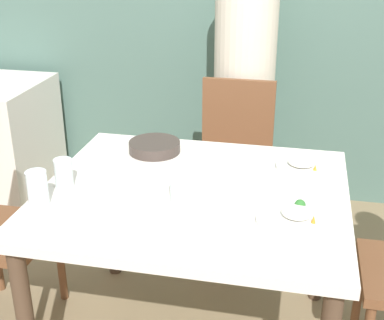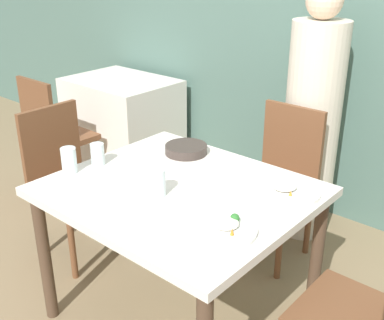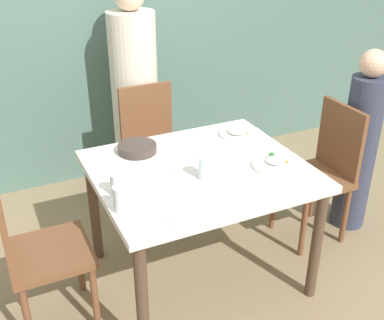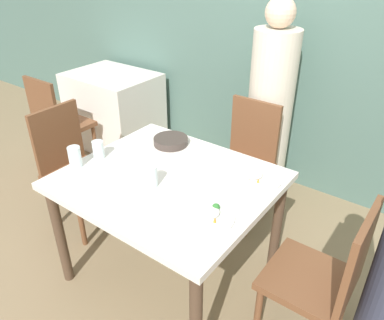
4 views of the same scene
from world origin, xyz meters
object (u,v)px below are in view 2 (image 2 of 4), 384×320
(chair_child_spot, at_px, (372,315))
(glass_water_tall, at_px, (157,183))
(person_adult, at_px, (311,126))
(chair_adult_spot, at_px, (280,178))
(plate_rice_adult, at_px, (224,228))
(bowl_curry, at_px, (186,149))

(chair_child_spot, relative_size, glass_water_tall, 7.44)
(person_adult, bearing_deg, chair_child_spot, -52.26)
(glass_water_tall, bearing_deg, person_adult, 87.19)
(chair_adult_spot, bearing_deg, plate_rice_adult, -71.19)
(chair_adult_spot, xyz_separation_m, glass_water_tall, (-0.06, -0.94, 0.30))
(person_adult, xyz_separation_m, bowl_curry, (-0.28, -0.84, 0.04))
(bowl_curry, xyz_separation_m, glass_water_tall, (0.22, -0.43, 0.04))
(bowl_curry, bearing_deg, plate_rice_adult, -38.02)
(chair_child_spot, distance_m, bowl_curry, 1.20)
(bowl_curry, xyz_separation_m, plate_rice_adult, (0.62, -0.48, -0.01))
(bowl_curry, relative_size, glass_water_tall, 1.82)
(chair_child_spot, height_order, glass_water_tall, chair_child_spot)
(chair_child_spot, distance_m, glass_water_tall, 0.98)
(chair_child_spot, height_order, person_adult, person_adult)
(plate_rice_adult, xyz_separation_m, glass_water_tall, (-0.40, 0.05, 0.05))
(person_adult, bearing_deg, bowl_curry, -108.35)
(plate_rice_adult, bearing_deg, chair_child_spot, 22.62)
(plate_rice_adult, bearing_deg, person_adult, 104.24)
(person_adult, height_order, bowl_curry, person_adult)
(person_adult, bearing_deg, chair_adult_spot, -90.00)
(chair_adult_spot, relative_size, plate_rice_adult, 3.45)
(chair_adult_spot, height_order, plate_rice_adult, chair_adult_spot)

